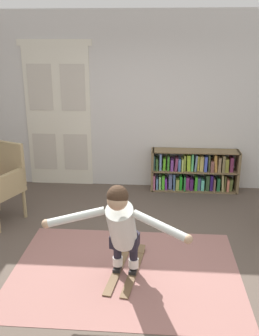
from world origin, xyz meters
TOP-DOWN VIEW (x-y plane):
  - ground_plane at (0.00, 0.00)m, footprint 7.20×7.20m
  - back_wall at (0.00, 2.60)m, footprint 6.00×0.10m
  - double_door at (-1.38, 2.54)m, footprint 1.22×0.05m
  - rug at (-0.01, -0.10)m, footprint 2.52×1.85m
  - bookshelf at (0.93, 2.39)m, footprint 1.46×0.30m
  - skis_pair at (-0.01, -0.07)m, footprint 0.40×1.00m
  - person_skier at (-0.04, -0.28)m, footprint 1.46×0.71m

SIDE VIEW (x-z plane):
  - ground_plane at x=0.00m, z-range 0.00..0.00m
  - rug at x=-0.01m, z-range 0.00..0.01m
  - skis_pair at x=-0.01m, z-range -0.01..0.06m
  - bookshelf at x=0.93m, z-range -0.03..0.68m
  - person_skier at x=-0.04m, z-range 0.13..1.21m
  - double_door at x=-1.38m, z-range 0.01..2.46m
  - back_wall at x=0.00m, z-range 0.00..2.90m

